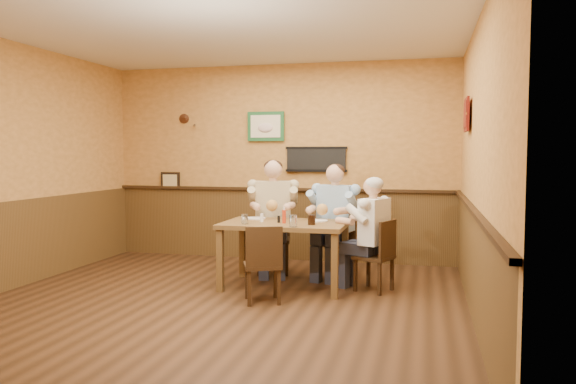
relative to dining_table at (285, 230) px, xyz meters
name	(u,v)px	position (x,y,z in m)	size (l,w,h in m)	color
room	(235,139)	(-0.35, -0.68, 1.03)	(5.02, 5.03, 2.81)	#331E0F
dining_table	(285,230)	(0.00, 0.00, 0.00)	(1.40, 0.90, 0.75)	brown
chair_back_left	(273,238)	(-0.33, 0.70, -0.20)	(0.42, 0.42, 0.91)	#342110
chair_back_right	(335,242)	(0.48, 0.66, -0.22)	(0.41, 0.41, 0.88)	#342110
chair_right_end	(374,255)	(1.01, 0.06, -0.26)	(0.37, 0.37, 0.80)	#342110
chair_near_side	(262,263)	(-0.07, -0.68, -0.25)	(0.37, 0.37, 0.81)	#342110
diner_tan_shirt	(273,223)	(-0.33, 0.70, -0.01)	(0.60, 0.60, 1.30)	beige
diner_blue_polo	(336,227)	(0.48, 0.66, -0.03)	(0.58, 0.58, 1.26)	#90B4D8
diner_white_elder	(374,240)	(1.01, 0.06, -0.09)	(0.53, 0.53, 1.14)	white
water_glass_left	(245,219)	(-0.40, -0.26, 0.15)	(0.07, 0.07, 0.11)	white
water_glass_mid	(293,221)	(0.19, -0.37, 0.16)	(0.08, 0.08, 0.13)	white
cola_tumbler	(312,220)	(0.34, -0.15, 0.15)	(0.08, 0.08, 0.11)	black
hot_sauce_bottle	(284,216)	(0.01, -0.09, 0.18)	(0.04, 0.04, 0.17)	red
salt_shaker	(262,218)	(-0.26, -0.04, 0.14)	(0.04, 0.04, 0.10)	white
pepper_shaker	(279,219)	(-0.06, -0.06, 0.13)	(0.03, 0.03, 0.08)	black
plate_far_left	(256,218)	(-0.42, 0.24, 0.10)	(0.24, 0.24, 0.02)	silver
plate_far_right	(318,221)	(0.35, 0.18, 0.10)	(0.22, 0.22, 0.01)	white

